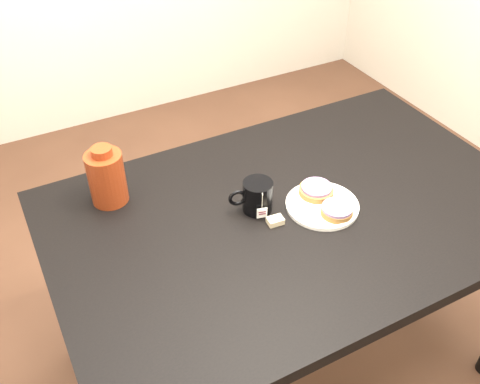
{
  "coord_description": "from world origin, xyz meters",
  "views": [
    {
      "loc": [
        -0.68,
        -0.96,
        1.76
      ],
      "look_at": [
        -0.14,
        0.08,
        0.81
      ],
      "focal_mm": 40.0,
      "sensor_mm": 36.0,
      "label": 1
    }
  ],
  "objects_px": {
    "table": "(293,229)",
    "plate": "(322,205)",
    "bagel_back": "(316,190)",
    "mug": "(257,196)",
    "teabag_pouch": "(275,221)",
    "bagel_package": "(107,177)",
    "bagel_front": "(337,210)"
  },
  "relations": [
    {
      "from": "bagel_front",
      "to": "teabag_pouch",
      "type": "bearing_deg",
      "value": 160.86
    },
    {
      "from": "mug",
      "to": "teabag_pouch",
      "type": "relative_size",
      "value": 3.02
    },
    {
      "from": "plate",
      "to": "bagel_back",
      "type": "relative_size",
      "value": 1.76
    },
    {
      "from": "plate",
      "to": "bagel_front",
      "type": "distance_m",
      "value": 0.06
    },
    {
      "from": "table",
      "to": "bagel_front",
      "type": "relative_size",
      "value": 11.21
    },
    {
      "from": "plate",
      "to": "teabag_pouch",
      "type": "bearing_deg",
      "value": 178.85
    },
    {
      "from": "teabag_pouch",
      "to": "table",
      "type": "bearing_deg",
      "value": 18.93
    },
    {
      "from": "plate",
      "to": "bagel_back",
      "type": "bearing_deg",
      "value": 77.55
    },
    {
      "from": "teabag_pouch",
      "to": "mug",
      "type": "bearing_deg",
      "value": 102.44
    },
    {
      "from": "table",
      "to": "bagel_back",
      "type": "xyz_separation_m",
      "value": [
        0.09,
        0.02,
        0.11
      ]
    },
    {
      "from": "table",
      "to": "teabag_pouch",
      "type": "relative_size",
      "value": 31.11
    },
    {
      "from": "bagel_back",
      "to": "teabag_pouch",
      "type": "distance_m",
      "value": 0.17
    },
    {
      "from": "bagel_front",
      "to": "plate",
      "type": "bearing_deg",
      "value": 100.59
    },
    {
      "from": "table",
      "to": "bagel_back",
      "type": "relative_size",
      "value": 11.66
    },
    {
      "from": "mug",
      "to": "table",
      "type": "bearing_deg",
      "value": -12.4
    },
    {
      "from": "plate",
      "to": "mug",
      "type": "xyz_separation_m",
      "value": [
        -0.17,
        0.08,
        0.04
      ]
    },
    {
      "from": "table",
      "to": "bagel_back",
      "type": "distance_m",
      "value": 0.14
    },
    {
      "from": "table",
      "to": "bagel_package",
      "type": "relative_size",
      "value": 7.62
    },
    {
      "from": "bagel_back",
      "to": "teabag_pouch",
      "type": "xyz_separation_m",
      "value": [
        -0.17,
        -0.05,
        -0.02
      ]
    },
    {
      "from": "mug",
      "to": "bagel_package",
      "type": "height_order",
      "value": "bagel_package"
    },
    {
      "from": "plate",
      "to": "mug",
      "type": "distance_m",
      "value": 0.2
    },
    {
      "from": "table",
      "to": "teabag_pouch",
      "type": "height_order",
      "value": "teabag_pouch"
    },
    {
      "from": "bagel_back",
      "to": "mug",
      "type": "height_order",
      "value": "mug"
    },
    {
      "from": "table",
      "to": "mug",
      "type": "xyz_separation_m",
      "value": [
        -0.1,
        0.05,
        0.13
      ]
    },
    {
      "from": "bagel_package",
      "to": "bagel_front",
      "type": "bearing_deg",
      "value": -34.49
    },
    {
      "from": "plate",
      "to": "teabag_pouch",
      "type": "relative_size",
      "value": 4.71
    },
    {
      "from": "table",
      "to": "teabag_pouch",
      "type": "bearing_deg",
      "value": -161.07
    },
    {
      "from": "plate",
      "to": "bagel_package",
      "type": "xyz_separation_m",
      "value": [
        -0.53,
        0.32,
        0.08
      ]
    },
    {
      "from": "bagel_front",
      "to": "bagel_back",
      "type": "bearing_deg",
      "value": 89.64
    },
    {
      "from": "plate",
      "to": "bagel_package",
      "type": "bearing_deg",
      "value": 149.13
    },
    {
      "from": "table",
      "to": "plate",
      "type": "bearing_deg",
      "value": -22.75
    },
    {
      "from": "plate",
      "to": "bagel_front",
      "type": "relative_size",
      "value": 1.7
    }
  ]
}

